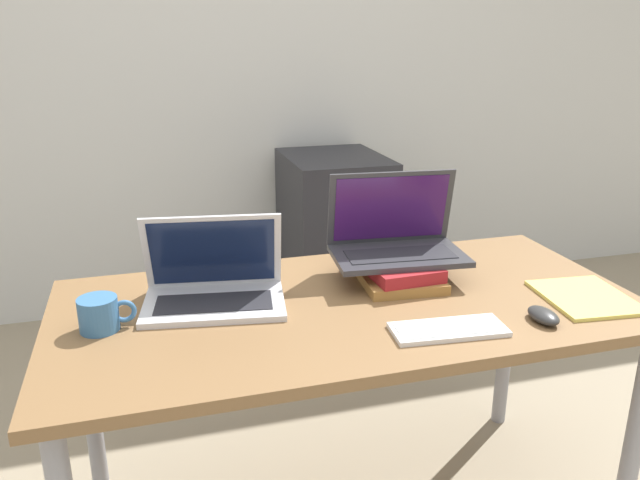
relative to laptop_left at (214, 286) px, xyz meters
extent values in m
cube|color=silver|center=(0.34, 1.64, 0.59)|extent=(8.00, 0.05, 2.70)
cube|color=brown|center=(0.34, -0.09, -0.06)|extent=(1.54, 0.74, 0.03)
cylinder|color=gray|center=(1.05, -0.40, -0.42)|extent=(0.05, 0.05, 0.68)
cylinder|color=gray|center=(-0.37, 0.22, -0.42)|extent=(0.05, 0.05, 0.68)
cylinder|color=gray|center=(1.05, 0.22, -0.42)|extent=(0.05, 0.05, 0.68)
cube|color=silver|center=(0.00, -0.02, -0.04)|extent=(0.39, 0.28, 0.02)
cube|color=#232328|center=(-0.01, -0.04, -0.03)|extent=(0.31, 0.16, 0.00)
cube|color=silver|center=(0.01, 0.05, 0.08)|extent=(0.37, 0.14, 0.22)
cube|color=#0F1938|center=(0.01, 0.05, 0.08)|extent=(0.33, 0.12, 0.19)
cube|color=olive|center=(0.52, 0.01, -0.03)|extent=(0.24, 0.30, 0.03)
cube|color=maroon|center=(0.52, 0.02, 0.00)|extent=(0.20, 0.28, 0.04)
cube|color=#333338|center=(0.53, 0.02, 0.02)|extent=(0.39, 0.26, 0.02)
cube|color=#232328|center=(0.53, 0.01, 0.03)|extent=(0.32, 0.14, 0.00)
cube|color=#333338|center=(0.54, 0.11, 0.14)|extent=(0.38, 0.08, 0.22)
cube|color=#381451|center=(0.54, 0.11, 0.14)|extent=(0.34, 0.07, 0.19)
cube|color=white|center=(0.52, -0.32, -0.04)|extent=(0.28, 0.13, 0.01)
cube|color=silver|center=(0.52, -0.32, -0.03)|extent=(0.26, 0.11, 0.00)
ellipsoid|color=#2D2D2D|center=(0.77, -0.34, -0.03)|extent=(0.06, 0.10, 0.03)
cube|color=#EFE066|center=(0.96, -0.25, -0.04)|extent=(0.24, 0.27, 0.01)
cylinder|color=teal|center=(-0.28, -0.08, -0.01)|extent=(0.09, 0.09, 0.08)
torus|color=teal|center=(-0.23, -0.08, -0.01)|extent=(0.06, 0.01, 0.06)
cube|color=#232328|center=(0.73, 1.27, -0.34)|extent=(0.46, 0.57, 0.83)
cube|color=#4C4C51|center=(0.86, 0.97, -0.30)|extent=(0.02, 0.02, 0.41)
camera|label=1|loc=(-0.15, -1.53, 0.64)|focal=35.00mm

